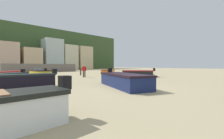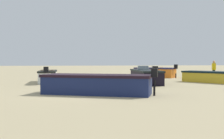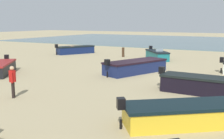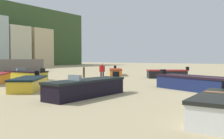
% 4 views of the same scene
% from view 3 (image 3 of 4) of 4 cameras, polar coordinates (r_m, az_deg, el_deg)
% --- Properties ---
extents(ground_plane, '(160.00, 160.00, 0.00)m').
position_cam_3_polar(ground_plane, '(21.89, 6.53, -0.33)').
color(ground_plane, tan).
extents(tidal_water, '(80.00, 36.00, 0.06)m').
position_cam_3_polar(tidal_water, '(56.66, 20.69, 5.29)').
color(tidal_water, slate).
rests_on(tidal_water, ground).
extents(boat_black_0, '(3.63, 4.21, 1.19)m').
position_cam_3_polar(boat_black_0, '(22.03, -21.95, 0.25)').
color(boat_black_0, black).
rests_on(boat_black_0, ground).
extents(boat_yellow_1, '(4.42, 3.94, 1.15)m').
position_cam_3_polar(boat_yellow_1, '(10.76, 14.08, -8.88)').
color(boat_yellow_1, gold).
rests_on(boat_yellow_1, ground).
extents(boat_navy_2, '(3.33, 4.71, 1.25)m').
position_cam_3_polar(boat_navy_2, '(33.91, -7.50, 4.01)').
color(boat_navy_2, '#122150').
rests_on(boat_navy_2, ground).
extents(boat_teal_4, '(3.56, 4.01, 1.21)m').
position_cam_3_polar(boat_teal_4, '(28.88, 9.16, 2.96)').
color(boat_teal_4, '#186971').
rests_on(boat_teal_4, ground).
extents(boat_navy_5, '(3.50, 5.49, 1.26)m').
position_cam_3_polar(boat_navy_5, '(21.01, 4.78, 0.59)').
color(boat_navy_5, navy).
rests_on(boat_navy_5, ground).
extents(boat_black_6, '(5.48, 1.61, 1.27)m').
position_cam_3_polar(boat_black_6, '(15.53, 19.45, -3.16)').
color(boat_black_6, black).
rests_on(boat_black_6, ground).
extents(mooring_post_mid_beach, '(0.28, 0.28, 1.02)m').
position_cam_3_polar(mooring_post_mid_beach, '(30.61, 2.29, 3.55)').
color(mooring_post_mid_beach, '#3F2B1B').
rests_on(mooring_post_mid_beach, ground).
extents(beach_walker_distant, '(0.48, 0.48, 1.62)m').
position_cam_3_polar(beach_walker_distant, '(14.89, -19.64, -1.87)').
color(beach_walker_distant, black).
rests_on(beach_walker_distant, ground).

